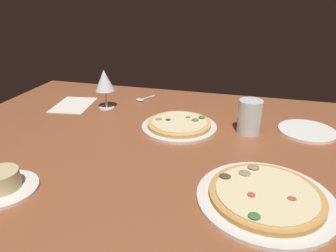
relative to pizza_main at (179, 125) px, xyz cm
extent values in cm
cube|color=brown|center=(4.99, 11.98, -3.16)|extent=(150.00, 110.00, 4.00)
cylinder|color=silver|center=(0.01, 0.02, -0.66)|extent=(26.49, 26.49, 1.00)
cylinder|color=tan|center=(0.01, 0.02, 0.44)|extent=(22.41, 22.41, 1.20)
cylinder|color=beige|center=(0.01, 0.02, 1.24)|extent=(19.23, 19.23, 0.40)
ellipsoid|color=brown|center=(-5.30, -2.08, 1.66)|extent=(2.53, 2.43, 0.44)
ellipsoid|color=#387033|center=(-7.14, -4.76, 1.77)|extent=(2.28, 2.26, 0.68)
ellipsoid|color=#4C3828|center=(4.04, 0.12, 1.66)|extent=(1.89, 1.63, 0.45)
ellipsoid|color=#937556|center=(-2.44, -3.93, 1.74)|extent=(1.72, 1.27, 0.61)
ellipsoid|color=#937556|center=(7.45, 0.44, 1.66)|extent=(2.49, 1.99, 0.45)
cylinder|color=silver|center=(-28.72, 35.20, -0.66)|extent=(31.94, 31.94, 1.00)
cylinder|color=#C68C47|center=(-28.72, 35.20, 0.44)|extent=(26.30, 26.30, 1.20)
cylinder|color=beige|center=(-28.72, 35.20, 1.24)|extent=(23.15, 23.15, 0.40)
ellipsoid|color=#937556|center=(-25.67, 25.69, 1.81)|extent=(2.99, 2.56, 0.74)
ellipsoid|color=#937556|center=(-23.57, 28.80, 1.64)|extent=(3.04, 2.87, 0.40)
ellipsoid|color=#AD4733|center=(-25.39, 37.71, 1.70)|extent=(1.80, 1.67, 0.53)
ellipsoid|color=#AD4733|center=(-34.10, 36.78, 1.66)|extent=(1.95, 1.47, 0.45)
ellipsoid|color=#4C3828|center=(-18.96, 31.63, 1.70)|extent=(2.90, 2.48, 0.52)
ellipsoid|color=#387033|center=(-26.12, 45.04, 1.75)|extent=(2.57, 2.37, 0.63)
cylinder|color=silver|center=(33.03, 47.50, -0.76)|extent=(16.49, 16.49, 0.80)
cylinder|color=#D1B784|center=(33.03, 47.50, 1.91)|extent=(8.57, 8.57, 4.54)
cylinder|color=silver|center=(33.52, -11.83, -0.96)|extent=(6.24, 6.24, 0.40)
cylinder|color=silver|center=(33.52, -11.83, 2.82)|extent=(0.80, 0.80, 7.17)
cone|color=silver|center=(33.52, -11.83, 10.62)|extent=(7.79, 7.79, 8.42)
cone|color=maroon|center=(33.52, -11.83, 8.50)|extent=(3.47, 3.47, 4.17)
cylinder|color=silver|center=(-23.65, -2.39, 4.64)|extent=(7.87, 7.87, 11.61)
cylinder|color=silver|center=(-23.65, -2.39, 2.36)|extent=(7.24, 7.24, 7.04)
cylinder|color=white|center=(-43.27, -7.85, -0.71)|extent=(19.10, 19.10, 0.90)
cube|color=silver|center=(48.51, -11.25, -1.01)|extent=(17.06, 21.76, 0.30)
ellipsoid|color=silver|center=(23.33, -23.99, -0.66)|extent=(4.87, 4.45, 1.00)
cylinder|color=silver|center=(21.04, -27.84, -0.81)|extent=(5.18, 8.06, 0.70)
camera|label=1|loc=(-22.19, 98.41, 44.08)|focal=33.34mm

